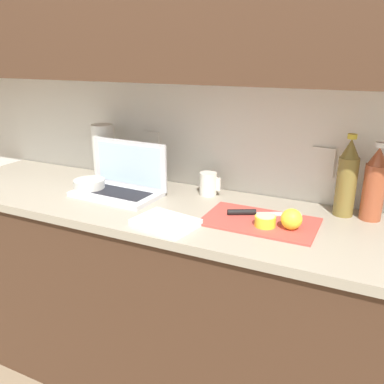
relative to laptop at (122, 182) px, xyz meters
name	(u,v)px	position (x,y,z in m)	size (l,w,h in m)	color
ground_plane	(157,377)	(0.18, -0.05, -0.99)	(12.00, 12.00, 0.00)	#847056
wall_back	(174,46)	(0.18, 0.18, 0.57)	(5.20, 0.38, 2.60)	white
counter_unit	(151,293)	(0.15, -0.04, -0.51)	(2.12, 0.59, 0.93)	#472D1E
laptop	(122,182)	(0.00, 0.00, 0.00)	(0.39, 0.23, 0.23)	silver
cutting_board	(260,222)	(0.65, -0.05, -0.05)	(0.42, 0.25, 0.01)	#D1473D
knife	(251,213)	(0.61, -0.01, -0.04)	(0.27, 0.16, 0.02)	silver
lemon_half_cut	(265,221)	(0.69, -0.09, -0.03)	(0.08, 0.08, 0.04)	yellow
lemon_whole_beside	(292,219)	(0.78, -0.08, -0.01)	(0.08, 0.08, 0.08)	yellow
bottle_green_soda	(347,179)	(0.92, 0.16, 0.09)	(0.08, 0.08, 0.32)	olive
bottle_oil_tall	(374,185)	(1.02, 0.16, 0.08)	(0.08, 0.08, 0.30)	#A34C2D
measuring_cup	(208,184)	(0.36, 0.15, 0.00)	(0.10, 0.08, 0.10)	silver
bowl_white	(89,186)	(-0.14, -0.05, -0.03)	(0.14, 0.14, 0.06)	beige
paper_towel_roll	(104,152)	(-0.21, 0.16, 0.08)	(0.11, 0.11, 0.27)	white
dish_towel	(166,222)	(0.35, -0.23, -0.04)	(0.22, 0.16, 0.02)	white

